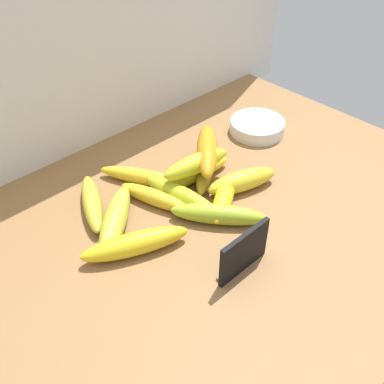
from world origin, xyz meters
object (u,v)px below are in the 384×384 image
banana_0 (218,214)px  banana_4 (206,165)px  fruit_bowl (257,126)px  banana_10 (224,197)px  banana_6 (92,203)px  banana_12 (196,164)px  banana_1 (115,219)px  banana_8 (135,244)px  banana_2 (154,197)px  chalkboard_sign (244,253)px  banana_5 (178,194)px  banana_3 (242,181)px  banana_11 (207,150)px  banana_7 (194,174)px  banana_9 (143,177)px

banana_0 → banana_4: size_ratio=0.92×
fruit_bowl → banana_10: (-25.43, -12.90, 0.25)cm
banana_6 → banana_12: 22.08cm
banana_1 → fruit_bowl: bearing=4.8°
banana_8 → banana_10: 20.70cm
banana_1 → banana_2: size_ratio=1.19×
banana_0 → banana_6: size_ratio=1.06×
chalkboard_sign → banana_5: 20.95cm
chalkboard_sign → banana_8: 18.83cm
banana_3 → banana_11: size_ratio=0.83×
chalkboard_sign → banana_3: bearing=41.9°
fruit_bowl → chalkboard_sign: bearing=-143.1°
banana_6 → banana_12: bearing=-22.2°
banana_7 → banana_8: size_ratio=0.94×
banana_8 → banana_11: bearing=17.5°
banana_7 → banana_11: size_ratio=0.97×
chalkboard_sign → banana_12: chalkboard_sign is taller
chalkboard_sign → banana_11: (14.87, 23.44, 1.97)cm
banana_1 → banana_6: 7.32cm
banana_9 → banana_12: banana_12 is taller
banana_0 → banana_7: banana_0 is taller
chalkboard_sign → banana_1: chalkboard_sign is taller
banana_3 → banana_10: 6.02cm
banana_2 → banana_3: (15.92, -8.88, 0.54)cm
banana_5 → banana_7: size_ratio=1.01×
fruit_bowl → banana_12: (-25.16, -4.70, 3.88)cm
banana_2 → chalkboard_sign: bearing=-90.0°
banana_1 → chalkboard_sign: bearing=-67.1°
banana_5 → banana_10: bearing=-48.3°
chalkboard_sign → banana_6: size_ratio=0.64×
banana_7 → banana_8: (-21.56, -7.74, 0.39)cm
banana_9 → banana_11: banana_11 is taller
banana_10 → banana_8: bearing=175.1°
banana_6 → banana_3: bearing=-31.4°
banana_0 → banana_12: size_ratio=1.17×
chalkboard_sign → banana_10: bearing=53.9°
banana_2 → banana_4: size_ratio=0.80×
banana_2 → banana_4: banana_4 is taller
banana_6 → banana_5: bearing=-34.8°
banana_5 → banana_9: 9.52cm
fruit_bowl → banana_8: size_ratio=0.69×
banana_11 → banana_1: bearing=-178.5°
chalkboard_sign → banana_1: size_ratio=0.59×
banana_6 → banana_8: 14.70cm
banana_5 → banana_9: bearing=97.9°
banana_3 → banana_12: banana_12 is taller
banana_2 → banana_5: bearing=-34.9°
chalkboard_sign → banana_7: size_ratio=0.61×
banana_6 → banana_10: same height
banana_0 → banana_10: (4.63, 2.80, -0.16)cm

